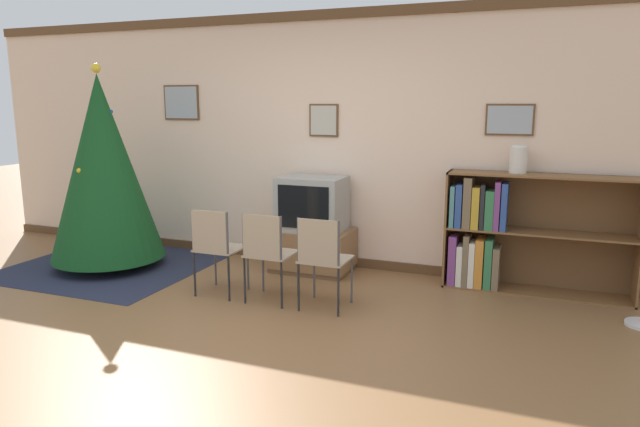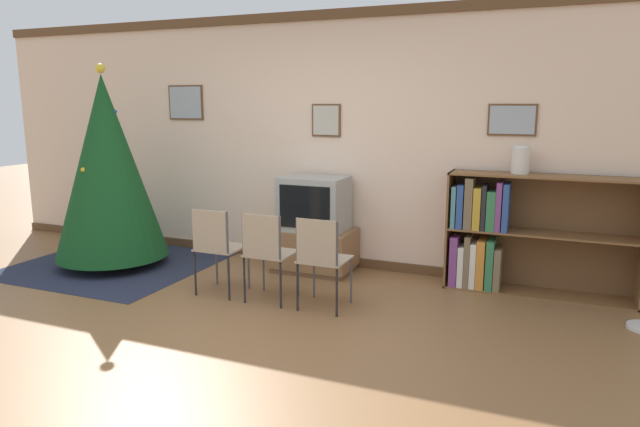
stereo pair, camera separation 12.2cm
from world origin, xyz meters
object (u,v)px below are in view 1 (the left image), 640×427
Objects in this scene: television at (312,203)px; folding_chair_center at (267,251)px; bookshelf at (503,234)px; vase at (518,159)px; folding_chair_left at (216,246)px; folding_chair_right at (322,257)px; tv_console at (312,250)px; christmas_tree at (103,168)px.

television is 0.82× the size of folding_chair_center.
bookshelf is 0.72m from vase.
folding_chair_left is at bearing -116.14° from television.
folding_chair_right is at bearing -139.88° from bookshelf.
television is 2.61× the size of vase.
folding_chair_left is (-0.52, -1.06, 0.25)m from tv_console.
vase is at bearing 4.48° from tv_console.
bookshelf is at bearing 31.49° from folding_chair_center.
folding_chair_right is (0.52, -1.06, -0.25)m from television.
tv_console is at bearing 63.91° from folding_chair_left.
tv_console is 3.24× the size of vase.
vase is at bearing 25.83° from folding_chair_left.
folding_chair_left is 1.00× the size of folding_chair_center.
folding_chair_center is (0.00, -1.06, -0.25)m from television.
folding_chair_right reaches higher than tv_console.
tv_console is at bearing -175.52° from vase.
television is at bearing 90.00° from folding_chair_center.
folding_chair_left and folding_chair_center have the same top height.
television is (0.00, -0.00, 0.50)m from tv_console.
vase is at bearing 39.52° from folding_chair_right.
vase is (1.48, 1.22, 0.78)m from folding_chair_right.
folding_chair_center and folding_chair_right have the same top height.
vase reaches higher than television.
bookshelf is (4.03, 0.76, -0.54)m from christmas_tree.
folding_chair_center is 1.00× the size of folding_chair_right.
vase is at bearing 4.56° from television.
folding_chair_right is at bearing -8.74° from christmas_tree.
tv_console is 1.24× the size of television.
folding_chair_left and folding_chair_right have the same top height.
folding_chair_left is (1.60, -0.41, -0.61)m from christmas_tree.
christmas_tree is 2.62× the size of folding_chair_right.
television is at bearing 63.86° from folding_chair_left.
television is 1.21m from folding_chair_right.
bookshelf reaches higher than folding_chair_right.
bookshelf is at bearing 3.20° from television.
tv_console is 1.09m from folding_chair_center.
folding_chair_left is at bearing -14.24° from christmas_tree.
television is 0.40× the size of bookshelf.
folding_chair_center is at bearing 0.00° from folding_chair_left.
folding_chair_center is at bearing -10.84° from christmas_tree.
christmas_tree is 4.14m from bookshelf.
vase reaches higher than bookshelf.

